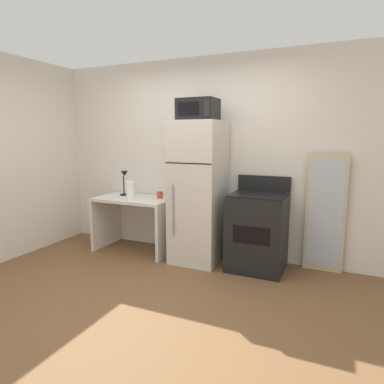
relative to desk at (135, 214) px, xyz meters
name	(u,v)px	position (x,y,z in m)	size (l,w,h in m)	color
ground_plane	(136,303)	(0.86, -1.31, -0.52)	(12.00, 12.00, 0.00)	brown
wall_back_white	(204,158)	(0.86, 0.39, 0.78)	(5.00, 0.10, 2.60)	silver
desk	(135,214)	(0.00, 0.00, 0.00)	(1.07, 0.64, 0.75)	silver
desk_lamp	(124,179)	(-0.22, 0.08, 0.47)	(0.14, 0.12, 0.35)	black
coffee_mug	(160,195)	(0.35, 0.09, 0.28)	(0.08, 0.08, 0.10)	#D83F33
paper_towel_roll	(130,190)	(0.01, -0.11, 0.35)	(0.11, 0.11, 0.24)	white
refrigerator	(198,192)	(0.95, 0.00, 0.37)	(0.59, 0.66, 1.77)	beige
microwave	(198,110)	(0.95, -0.02, 1.38)	(0.46, 0.35, 0.26)	black
oven_range	(257,231)	(1.71, 0.02, -0.05)	(0.65, 0.61, 1.10)	black
leaning_mirror	(325,213)	(2.44, 0.28, 0.18)	(0.44, 0.03, 1.40)	#C6B793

